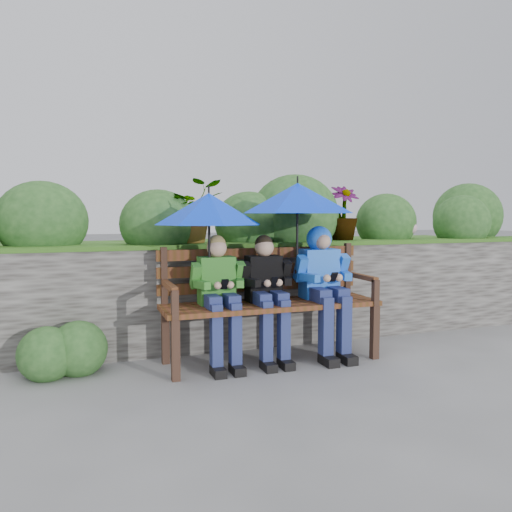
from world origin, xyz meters
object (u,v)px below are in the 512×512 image
object	(u,v)px
park_bench	(268,295)
boy_middle	(267,289)
boy_right	(324,278)
boy_left	(219,292)
umbrella_left	(209,209)
umbrella_right	(297,198)

from	to	relation	value
park_bench	boy_middle	size ratio (longest dim) A/B	1.72
boy_right	boy_left	bearing A→B (deg)	-179.65
park_bench	umbrella_left	bearing A→B (deg)	-174.93
boy_left	umbrella_left	bearing A→B (deg)	152.45
park_bench	boy_left	size ratio (longest dim) A/B	1.71
boy_middle	boy_right	bearing A→B (deg)	0.57
park_bench	boy_right	world-z (taller)	boy_right
boy_left	boy_right	distance (m)	1.00
park_bench	umbrella_left	distance (m)	0.95
boy_middle	park_bench	bearing A→B (deg)	64.14
boy_middle	umbrella_left	size ratio (longest dim) A/B	1.22
boy_middle	umbrella_left	world-z (taller)	umbrella_left
park_bench	boy_right	distance (m)	0.54
boy_right	umbrella_left	size ratio (longest dim) A/B	1.30
park_bench	boy_middle	bearing A→B (deg)	-115.86
boy_left	umbrella_left	size ratio (longest dim) A/B	1.23
boy_left	umbrella_right	world-z (taller)	umbrella_right
boy_right	umbrella_right	xyz separation A→B (m)	(-0.24, 0.06, 0.73)
umbrella_left	umbrella_right	size ratio (longest dim) A/B	0.90
boy_left	boy_right	size ratio (longest dim) A/B	0.94
umbrella_left	umbrella_right	bearing A→B (deg)	1.57
umbrella_right	boy_right	bearing A→B (deg)	-12.95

